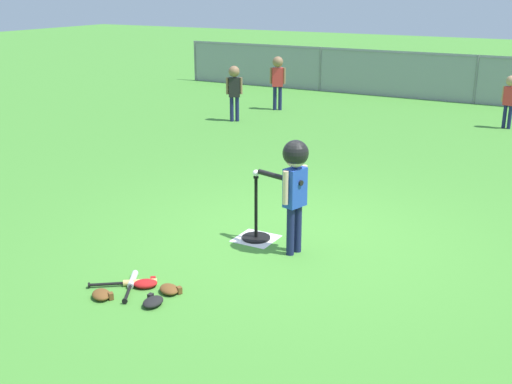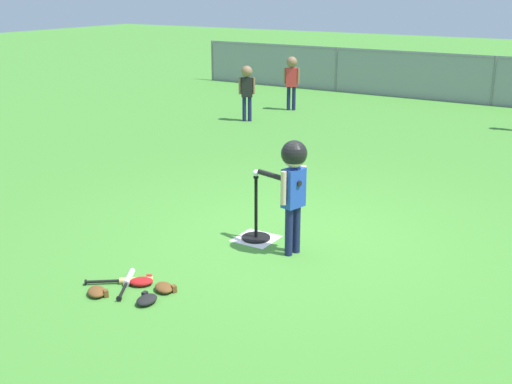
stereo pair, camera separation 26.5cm
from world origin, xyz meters
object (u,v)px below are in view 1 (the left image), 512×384
Objects in this scene: spare_bat_wood at (133,283)px; glove_by_plate at (146,283)px; fielder_deep_right at (278,76)px; glove_tossed_aside at (102,295)px; glove_near_bats at (170,289)px; fielder_near_left at (234,86)px; spare_bat_silver at (132,282)px; fielder_deep_left at (510,95)px; glove_outfield_drop at (153,302)px; batting_tee at (256,229)px; baseball_on_tee at (256,173)px; batter_child at (295,174)px.

glove_by_plate reaches higher than spare_bat_wood.
spare_bat_wood is 0.13m from glove_by_plate.
glove_tossed_aside is (2.81, -8.87, -0.73)m from fielder_deep_right.
spare_bat_wood is 0.39m from glove_near_bats.
fielder_near_left is 2.12× the size of spare_bat_silver.
fielder_deep_left reaches higher than glove_outfield_drop.
spare_bat_wood is at bearing 152.05° from glove_outfield_drop.
fielder_deep_right reaches higher than glove_by_plate.
glove_outfield_drop is at bearing -86.70° from glove_near_bats.
spare_bat_wood is (2.89, -8.53, -0.74)m from fielder_deep_right.
glove_near_bats is at bearing -63.32° from fielder_near_left.
glove_by_plate is (3.21, -6.94, -0.70)m from fielder_near_left.
batting_tee is 3.18× the size of glove_outfield_drop.
baseball_on_tee is 1.80m from spare_bat_wood.
fielder_deep_right is (-3.34, 6.95, 0.00)m from baseball_on_tee.
baseball_on_tee is at bearing 88.73° from glove_outfield_drop.
glove_by_plate is 1.00× the size of glove_tossed_aside.
glove_near_bats is (3.48, -6.93, -0.70)m from fielder_near_left.
fielder_deep_right is 2.23× the size of spare_bat_silver.
glove_tossed_aside reaches higher than spare_bat_wood.
baseball_on_tee reaches higher than batting_tee.
spare_bat_silver is (-1.96, -9.00, -0.64)m from fielder_deep_left.
fielder_deep_right is at bearing 107.60° from glove_tossed_aside.
glove_outfield_drop is at bearing -109.15° from batter_child.
baseball_on_tee reaches higher than glove_tossed_aside.
fielder_near_left reaches higher than baseball_on_tee.
glove_near_bats is (0.27, 0.01, 0.00)m from glove_by_plate.
glove_outfield_drop is (0.41, -0.22, 0.01)m from spare_bat_wood.
glove_near_bats is (3.28, -8.48, -0.73)m from fielder_deep_right.
baseball_on_tee is 2.12m from glove_tossed_aside.
spare_bat_wood is 2.00× the size of glove_tossed_aside.
baseball_on_tee is 0.32× the size of glove_outfield_drop.
spare_bat_silver is at bearing -66.21° from fielder_near_left.
batting_tee reaches higher than glove_outfield_drop.
batting_tee is 1.64m from spare_bat_wood.
spare_bat_wood is at bearing -105.74° from baseball_on_tee.
batting_tee is at bearing -64.34° from fielder_deep_right.
batter_child reaches higher than fielder_deep_right.
batting_tee is 0.70× the size of fielder_deep_left.
batter_child reaches higher than spare_bat_silver.
batter_child is 1.94m from spare_bat_silver.
batter_child is 1.18× the size of fielder_deep_left.
glove_tossed_aside is at bearing -101.58° from spare_bat_silver.
glove_near_bats is 0.61m from glove_tossed_aside.
spare_bat_wood is (-1.95, -9.00, -0.64)m from fielder_deep_left.
glove_near_bats is at bearing -92.06° from batting_tee.
glove_near_bats is (-1.56, -8.95, -0.63)m from fielder_deep_left.
baseball_on_tee is at bearing 153.43° from batting_tee.
batter_child reaches higher than glove_near_bats.
fielder_deep_left reaches higher than batting_tee.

